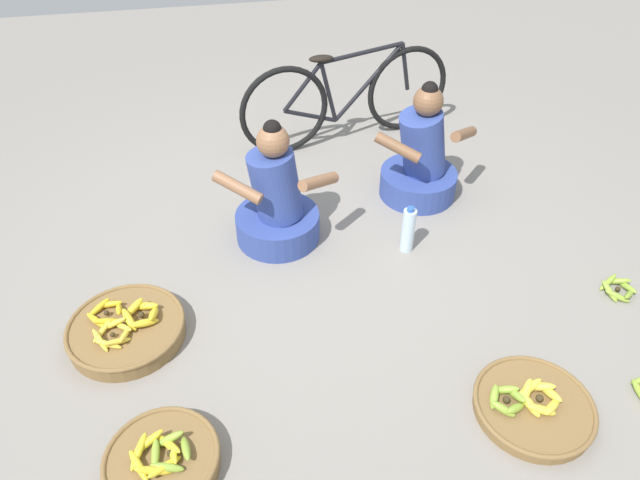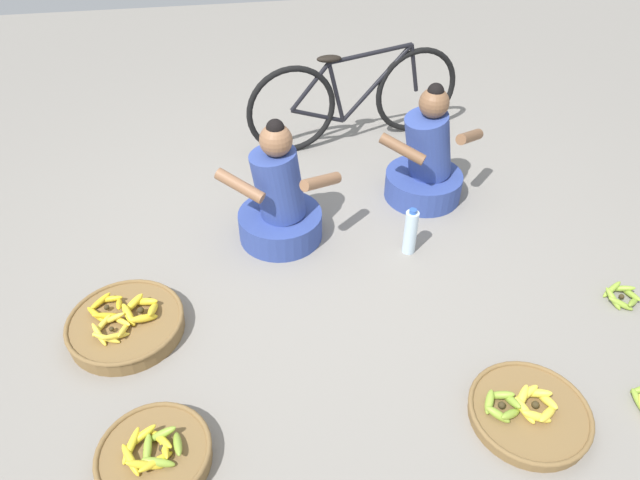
{
  "view_description": "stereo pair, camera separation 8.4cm",
  "coord_description": "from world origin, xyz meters",
  "px_view_note": "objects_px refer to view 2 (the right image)",
  "views": [
    {
      "loc": [
        -0.47,
        -2.53,
        2.32
      ],
      "look_at": [
        0.0,
        -0.2,
        0.35
      ],
      "focal_mm": 32.43,
      "sensor_mm": 36.0,
      "label": 1
    },
    {
      "loc": [
        -0.38,
        -2.55,
        2.32
      ],
      "look_at": [
        0.0,
        -0.2,
        0.35
      ],
      "focal_mm": 32.43,
      "sensor_mm": 36.0,
      "label": 2
    }
  ],
  "objects_px": {
    "bicycle_leaning": "(355,98)",
    "banana_basket_mid_right": "(154,455)",
    "vendor_woman_behind": "(426,163)",
    "loose_bananas_near_bicycle": "(622,296)",
    "water_bottle": "(410,232)",
    "banana_basket_back_center": "(529,412)",
    "banana_basket_front_right": "(126,324)",
    "vendor_woman_front": "(279,203)"
  },
  "relations": [
    {
      "from": "bicycle_leaning",
      "to": "banana_basket_mid_right",
      "type": "xyz_separation_m",
      "value": [
        -1.4,
        -2.56,
        -0.3
      ]
    },
    {
      "from": "vendor_woman_behind",
      "to": "loose_bananas_near_bicycle",
      "type": "relative_size",
      "value": 3.9
    },
    {
      "from": "water_bottle",
      "to": "banana_basket_back_center",
      "type": "bearing_deg",
      "value": -80.16
    },
    {
      "from": "banana_basket_front_right",
      "to": "water_bottle",
      "type": "bearing_deg",
      "value": 13.44
    },
    {
      "from": "vendor_woman_front",
      "to": "banana_basket_front_right",
      "type": "bearing_deg",
      "value": -143.29
    },
    {
      "from": "vendor_woman_behind",
      "to": "banana_basket_front_right",
      "type": "xyz_separation_m",
      "value": [
        -1.9,
        -0.94,
        -0.21
      ]
    },
    {
      "from": "bicycle_leaning",
      "to": "loose_bananas_near_bicycle",
      "type": "relative_size",
      "value": 7.95
    },
    {
      "from": "vendor_woman_front",
      "to": "loose_bananas_near_bicycle",
      "type": "distance_m",
      "value": 2.02
    },
    {
      "from": "bicycle_leaning",
      "to": "banana_basket_back_center",
      "type": "height_order",
      "value": "bicycle_leaning"
    },
    {
      "from": "vendor_woman_front",
      "to": "banana_basket_mid_right",
      "type": "xyz_separation_m",
      "value": [
        -0.7,
        -1.44,
        -0.21
      ]
    },
    {
      "from": "water_bottle",
      "to": "vendor_woman_behind",
      "type": "bearing_deg",
      "value": 65.12
    },
    {
      "from": "vendor_woman_front",
      "to": "banana_basket_mid_right",
      "type": "height_order",
      "value": "vendor_woman_front"
    },
    {
      "from": "banana_basket_back_center",
      "to": "water_bottle",
      "type": "height_order",
      "value": "water_bottle"
    },
    {
      "from": "banana_basket_back_center",
      "to": "banana_basket_front_right",
      "type": "distance_m",
      "value": 2.03
    },
    {
      "from": "banana_basket_front_right",
      "to": "water_bottle",
      "type": "xyz_separation_m",
      "value": [
        1.64,
        0.39,
        0.09
      ]
    },
    {
      "from": "bicycle_leaning",
      "to": "banana_basket_mid_right",
      "type": "height_order",
      "value": "bicycle_leaning"
    },
    {
      "from": "vendor_woman_front",
      "to": "banana_basket_mid_right",
      "type": "distance_m",
      "value": 1.62
    },
    {
      "from": "vendor_woman_behind",
      "to": "banana_basket_mid_right",
      "type": "relative_size",
      "value": 1.68
    },
    {
      "from": "banana_basket_back_center",
      "to": "loose_bananas_near_bicycle",
      "type": "relative_size",
      "value": 2.62
    },
    {
      "from": "vendor_woman_front",
      "to": "bicycle_leaning",
      "type": "relative_size",
      "value": 0.49
    },
    {
      "from": "bicycle_leaning",
      "to": "vendor_woman_front",
      "type": "bearing_deg",
      "value": -122.23
    },
    {
      "from": "bicycle_leaning",
      "to": "loose_bananas_near_bicycle",
      "type": "xyz_separation_m",
      "value": [
        1.11,
        -1.99,
        -0.33
      ]
    },
    {
      "from": "bicycle_leaning",
      "to": "loose_bananas_near_bicycle",
      "type": "distance_m",
      "value": 2.3
    },
    {
      "from": "banana_basket_front_right",
      "to": "loose_bananas_near_bicycle",
      "type": "bearing_deg",
      "value": -4.37
    },
    {
      "from": "banana_basket_back_center",
      "to": "vendor_woman_front",
      "type": "bearing_deg",
      "value": 122.95
    },
    {
      "from": "banana_basket_front_right",
      "to": "vendor_woman_behind",
      "type": "bearing_deg",
      "value": 26.44
    },
    {
      "from": "vendor_woman_front",
      "to": "loose_bananas_near_bicycle",
      "type": "bearing_deg",
      "value": -25.61
    },
    {
      "from": "bicycle_leaning",
      "to": "banana_basket_back_center",
      "type": "xyz_separation_m",
      "value": [
        0.26,
        -2.61,
        -0.32
      ]
    },
    {
      "from": "vendor_woman_front",
      "to": "loose_bananas_near_bicycle",
      "type": "xyz_separation_m",
      "value": [
        1.81,
        -0.87,
        -0.23
      ]
    },
    {
      "from": "bicycle_leaning",
      "to": "banana_basket_front_right",
      "type": "bearing_deg",
      "value": -131.83
    },
    {
      "from": "bicycle_leaning",
      "to": "banana_basket_front_right",
      "type": "xyz_separation_m",
      "value": [
        -1.59,
        -1.78,
        -0.3
      ]
    },
    {
      "from": "water_bottle",
      "to": "loose_bananas_near_bicycle",
      "type": "bearing_deg",
      "value": -29.58
    },
    {
      "from": "vendor_woman_behind",
      "to": "banana_basket_mid_right",
      "type": "distance_m",
      "value": 2.44
    },
    {
      "from": "banana_basket_front_right",
      "to": "loose_bananas_near_bicycle",
      "type": "height_order",
      "value": "banana_basket_front_right"
    },
    {
      "from": "water_bottle",
      "to": "banana_basket_mid_right",
      "type": "bearing_deg",
      "value": -141.03
    },
    {
      "from": "vendor_woman_behind",
      "to": "banana_basket_front_right",
      "type": "distance_m",
      "value": 2.13
    },
    {
      "from": "vendor_woman_behind",
      "to": "loose_bananas_near_bicycle",
      "type": "xyz_separation_m",
      "value": [
        0.8,
        -1.15,
        -0.24
      ]
    },
    {
      "from": "bicycle_leaning",
      "to": "water_bottle",
      "type": "relative_size",
      "value": 5.33
    },
    {
      "from": "vendor_woman_behind",
      "to": "banana_basket_back_center",
      "type": "height_order",
      "value": "vendor_woman_behind"
    },
    {
      "from": "bicycle_leaning",
      "to": "vendor_woman_behind",
      "type": "bearing_deg",
      "value": -69.8
    },
    {
      "from": "loose_bananas_near_bicycle",
      "to": "water_bottle",
      "type": "distance_m",
      "value": 1.22
    },
    {
      "from": "vendor_woman_behind",
      "to": "banana_basket_mid_right",
      "type": "bearing_deg",
      "value": -134.69
    }
  ]
}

